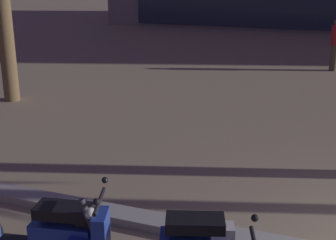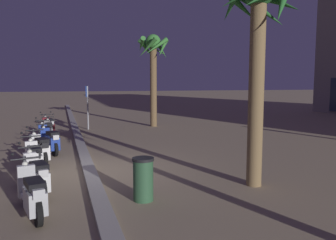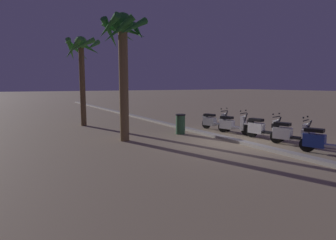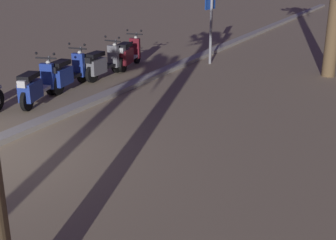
# 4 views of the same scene
# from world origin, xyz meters

# --- Properties ---
(ground_plane) EXTENTS (200.00, 200.00, 0.00)m
(ground_plane) POSITION_xyz_m (0.00, 0.00, 0.00)
(ground_plane) COLOR #9E896B
(curb_strip) EXTENTS (60.00, 0.36, 0.12)m
(curb_strip) POSITION_xyz_m (0.00, -0.15, 0.06)
(curb_strip) COLOR #ADA89E
(curb_strip) RESTS_ON ground
(scooter_blue_gap_after_mid) EXTENTS (1.81, 0.83, 1.17)m
(scooter_blue_gap_after_mid) POSITION_xyz_m (-2.93, -1.28, 0.46)
(scooter_blue_gap_after_mid) COLOR black
(scooter_blue_gap_after_mid) RESTS_ON ground
(scooter_white_last_in_row) EXTENTS (1.71, 0.77, 1.17)m
(scooter_white_last_in_row) POSITION_xyz_m (-1.38, -1.54, 0.46)
(scooter_white_last_in_row) COLOR black
(scooter_white_last_in_row) RESTS_ON ground
(scooter_white_tail_end) EXTENTS (1.83, 0.65, 1.17)m
(scooter_white_tail_end) POSITION_xyz_m (0.03, -1.62, 0.46)
(scooter_white_tail_end) COLOR black
(scooter_white_tail_end) RESTS_ON ground
(scooter_white_mid_centre) EXTENTS (1.76, 0.76, 1.17)m
(scooter_white_mid_centre) POSITION_xyz_m (1.73, -1.45, 0.44)
(scooter_white_mid_centre) COLOR black
(scooter_white_mid_centre) RESTS_ON ground
(scooter_silver_mid_front) EXTENTS (1.80, 0.73, 1.17)m
(scooter_silver_mid_front) POSITION_xyz_m (3.07, -1.45, 0.44)
(scooter_silver_mid_front) COLOR black
(scooter_silver_mid_front) RESTS_ON ground
(palm_tree_far_corner) EXTENTS (2.19, 2.08, 5.01)m
(palm_tree_far_corner) POSITION_xyz_m (7.93, 4.12, 3.81)
(palm_tree_far_corner) COLOR brown
(palm_tree_far_corner) RESTS_ON ground
(palm_tree_by_mall_entrance) EXTENTS (2.04, 2.04, 5.19)m
(palm_tree_by_mall_entrance) POSITION_xyz_m (2.63, 3.69, 3.88)
(palm_tree_by_mall_entrance) COLOR olive
(palm_tree_by_mall_entrance) RESTS_ON ground
(litter_bin) EXTENTS (0.48, 0.48, 0.95)m
(litter_bin) POSITION_xyz_m (2.84, 0.79, 0.48)
(litter_bin) COLOR #2D5638
(litter_bin) RESTS_ON ground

